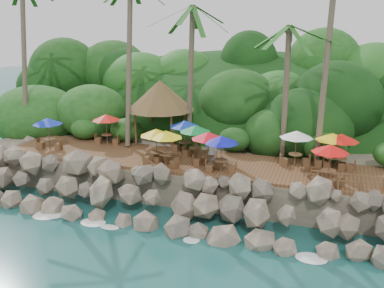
% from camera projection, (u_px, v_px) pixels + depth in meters
% --- Properties ---
extents(ground, '(140.00, 140.00, 0.00)m').
position_uv_depth(ground, '(157.00, 234.00, 23.02)').
color(ground, '#19514F').
rests_on(ground, ground).
extents(land_base, '(32.00, 25.20, 2.10)m').
position_uv_depth(land_base, '(228.00, 140.00, 37.30)').
color(land_base, gray).
rests_on(land_base, ground).
extents(jungle_hill, '(44.80, 28.00, 15.40)m').
position_uv_depth(jungle_hill, '(245.00, 131.00, 44.43)').
color(jungle_hill, '#143811').
rests_on(jungle_hill, ground).
extents(seawall, '(29.00, 4.00, 2.30)m').
position_uv_depth(seawall, '(170.00, 200.00, 24.52)').
color(seawall, gray).
rests_on(seawall, ground).
extents(terrace, '(26.00, 5.00, 0.20)m').
position_uv_depth(terrace, '(192.00, 162.00, 27.88)').
color(terrace, brown).
rests_on(terrace, land_base).
extents(jungle_foliage, '(44.00, 16.00, 12.00)m').
position_uv_depth(jungle_foliage, '(225.00, 154.00, 36.68)').
color(jungle_foliage, '#143811').
rests_on(jungle_foliage, ground).
extents(foam_line, '(25.20, 0.80, 0.06)m').
position_uv_depth(foam_line, '(159.00, 231.00, 23.28)').
color(foam_line, white).
rests_on(foam_line, ground).
extents(palapa, '(5.05, 5.05, 4.60)m').
position_uv_depth(palapa, '(160.00, 95.00, 31.31)').
color(palapa, brown).
rests_on(palapa, ground).
extents(dining_clusters, '(21.49, 5.25, 2.26)m').
position_uv_depth(dining_clusters, '(210.00, 134.00, 26.88)').
color(dining_clusters, brown).
rests_on(dining_clusters, terrace).
extents(railing, '(6.10, 0.10, 1.00)m').
position_uv_depth(railing, '(372.00, 183.00, 22.28)').
color(railing, brown).
rests_on(railing, terrace).
extents(waiter, '(0.72, 0.54, 1.81)m').
position_uv_depth(waiter, '(211.00, 152.00, 26.47)').
color(waiter, silver).
rests_on(waiter, terrace).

